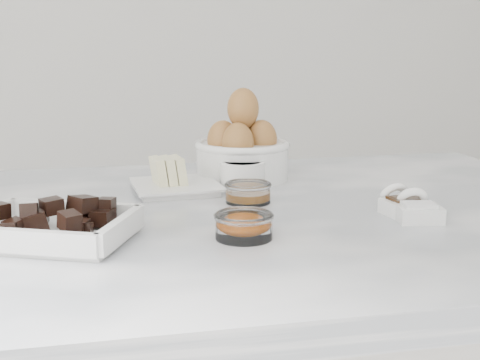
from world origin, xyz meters
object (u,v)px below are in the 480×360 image
object	(u,v)px
chocolate_dish	(51,224)
egg_bowl	(242,150)
honey_bowl	(248,192)
butter_plate	(175,180)
vanilla_spoon	(401,203)
sugar_ramekin	(242,174)
zest_bowl	(244,225)
salt_spoon	(417,209)

from	to	relation	value
chocolate_dish	egg_bowl	size ratio (longest dim) A/B	1.41
chocolate_dish	honey_bowl	xyz separation A→B (m)	(0.29, 0.14, -0.01)
butter_plate	vanilla_spoon	world-z (taller)	butter_plate
butter_plate	sugar_ramekin	world-z (taller)	butter_plate
egg_bowl	zest_bowl	distance (m)	0.37
egg_bowl	chocolate_dish	bearing A→B (deg)	-135.25
chocolate_dish	sugar_ramekin	world-z (taller)	chocolate_dish
sugar_ramekin	honey_bowl	bearing A→B (deg)	-97.99
butter_plate	vanilla_spoon	size ratio (longest dim) A/B	1.92
chocolate_dish	sugar_ramekin	xyz separation A→B (m)	(0.30, 0.24, 0.00)
egg_bowl	salt_spoon	xyz separation A→B (m)	(0.18, -0.33, -0.04)
egg_bowl	honey_bowl	xyz separation A→B (m)	(-0.03, -0.18, -0.04)
honey_bowl	zest_bowl	world-z (taller)	zest_bowl
sugar_ramekin	zest_bowl	xyz separation A→B (m)	(-0.06, -0.29, -0.01)
egg_bowl	salt_spoon	world-z (taller)	egg_bowl
salt_spoon	vanilla_spoon	bearing A→B (deg)	97.10
egg_bowl	honey_bowl	distance (m)	0.18
honey_bowl	salt_spoon	xyz separation A→B (m)	(0.21, -0.15, -0.00)
butter_plate	egg_bowl	size ratio (longest dim) A/B	0.85
butter_plate	vanilla_spoon	distance (m)	0.37
butter_plate	honey_bowl	bearing A→B (deg)	-44.95
butter_plate	honey_bowl	world-z (taller)	butter_plate
honey_bowl	vanilla_spoon	xyz separation A→B (m)	(0.20, -0.11, -0.00)
chocolate_dish	zest_bowl	bearing A→B (deg)	-10.52
chocolate_dish	salt_spoon	distance (m)	0.50
egg_bowl	zest_bowl	xyz separation A→B (m)	(-0.08, -0.36, -0.04)
egg_bowl	vanilla_spoon	size ratio (longest dim) A/B	2.25
butter_plate	vanilla_spoon	bearing A→B (deg)	-34.98
salt_spoon	sugar_ramekin	bearing A→B (deg)	127.53
egg_bowl	zest_bowl	world-z (taller)	egg_bowl
salt_spoon	honey_bowl	bearing A→B (deg)	144.14
honey_bowl	zest_bowl	xyz separation A→B (m)	(-0.05, -0.18, 0.00)
salt_spoon	egg_bowl	bearing A→B (deg)	118.56
zest_bowl	salt_spoon	bearing A→B (deg)	7.59
sugar_ramekin	vanilla_spoon	distance (m)	0.29
butter_plate	sugar_ramekin	bearing A→B (deg)	0.34
chocolate_dish	salt_spoon	size ratio (longest dim) A/B	2.99
sugar_ramekin	salt_spoon	distance (m)	0.32
salt_spoon	butter_plate	bearing A→B (deg)	140.89
honey_bowl	vanilla_spoon	size ratio (longest dim) A/B	0.96
butter_plate	zest_bowl	bearing A→B (deg)	-79.67
butter_plate	egg_bowl	bearing A→B (deg)	29.40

